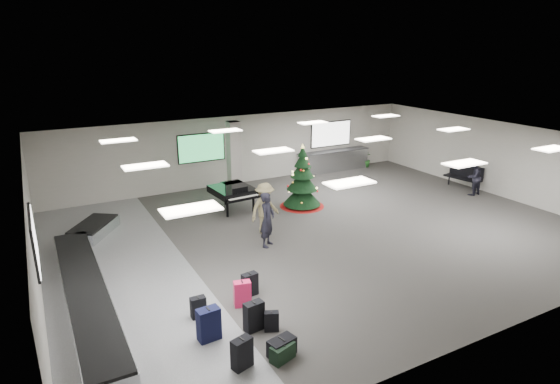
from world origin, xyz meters
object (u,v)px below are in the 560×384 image
traveler_a (267,220)px  traveler_b (265,208)px  service_counter (333,161)px  grand_piano (233,191)px  baggage_carousel (88,277)px  bench (465,175)px  potted_plant_left (308,173)px  potted_plant_right (366,159)px  traveler_bench (474,177)px  christmas_tree (302,185)px  pink_suitcase (242,294)px

traveler_a → traveler_b: (0.41, 1.01, -0.00)m
service_counter → grand_piano: 7.55m
baggage_carousel → traveler_a: traveler_a is taller
baggage_carousel → grand_piano: size_ratio=4.89×
baggage_carousel → service_counter: 14.50m
bench → potted_plant_left: bench is taller
baggage_carousel → bench: bench is taller
service_counter → potted_plant_right: 2.01m
traveler_a → traveler_b: bearing=26.7°
baggage_carousel → service_counter: bearing=27.7°
bench → traveler_bench: bearing=-130.4°
baggage_carousel → potted_plant_right: potted_plant_right is taller
christmas_tree → grand_piano: bearing=160.2°
pink_suitcase → service_counter: bearing=59.2°
baggage_carousel → bench: bearing=5.0°
grand_piano → traveler_bench: traveler_bench is taller
traveler_bench → service_counter: bearing=-68.9°
baggage_carousel → potted_plant_right: 16.24m
pink_suitcase → bench: (13.15, 4.46, 0.26)m
traveler_bench → pink_suitcase: bearing=10.5°
pink_suitcase → potted_plant_left: bearing=63.4°
pink_suitcase → potted_plant_left: potted_plant_left is taller
baggage_carousel → pink_suitcase: 4.49m
pink_suitcase → potted_plant_right: size_ratio=0.80×
christmas_tree → traveler_bench: size_ratio=1.61×
potted_plant_left → christmas_tree: bearing=-125.7°
potted_plant_right → traveler_bench: bearing=-80.1°
christmas_tree → potted_plant_right: size_ratio=3.02×
bench → traveler_b: size_ratio=0.95×
baggage_carousel → traveler_a: bearing=-0.5°
pink_suitcase → traveler_bench: 13.09m
christmas_tree → potted_plant_right: 7.38m
potted_plant_left → traveler_a: bearing=-131.6°
baggage_carousel → traveler_a: 5.59m
baggage_carousel → pink_suitcase: (3.31, -3.04, 0.12)m
traveler_a → potted_plant_right: traveler_a is taller
grand_piano → potted_plant_right: size_ratio=2.30×
traveler_b → traveler_a: bearing=-126.4°
traveler_a → bench: bearing=-33.4°
traveler_b → traveler_bench: traveler_b is taller
bench → potted_plant_left: (-5.75, 4.33, -0.21)m
traveler_b → bench: bearing=-11.6°
grand_piano → traveler_b: traveler_b is taller
pink_suitcase → potted_plant_left: (7.39, 8.79, 0.05)m
traveler_b → traveler_bench: 9.96m
bench → traveler_a: size_ratio=0.95×
service_counter → pink_suitcase: service_counter is taller
grand_piano → potted_plant_left: (4.77, 2.04, -0.39)m
service_counter → bench: bearing=-55.8°
pink_suitcase → grand_piano: grand_piano is taller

